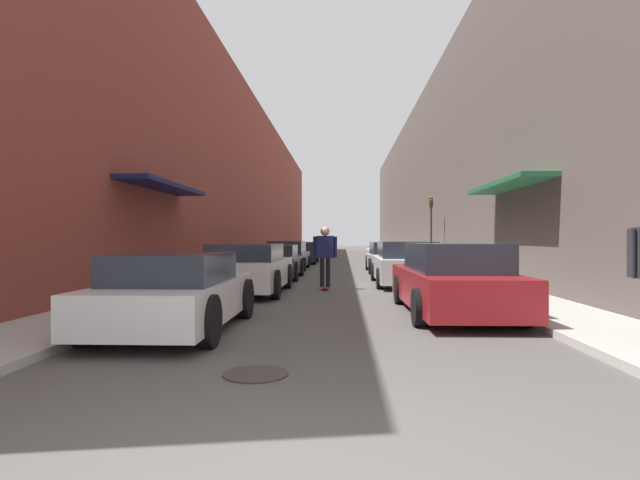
{
  "coord_description": "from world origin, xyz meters",
  "views": [
    {
      "loc": [
        0.26,
        -2.71,
        1.46
      ],
      "look_at": [
        -0.38,
        11.27,
        1.41
      ],
      "focal_mm": 28.0,
      "sensor_mm": 36.0,
      "label": 1
    }
  ],
  "objects_px": {
    "parked_car_left_1": "(248,269)",
    "skateboarder": "(325,251)",
    "parked_car_right_0": "(452,280)",
    "parked_car_left_3": "(287,256)",
    "parked_car_left_2": "(274,262)",
    "parked_car_right_2": "(390,258)",
    "traffic_light": "(431,224)",
    "manhole_cover": "(256,374)",
    "parked_car_left_0": "(176,293)",
    "parked_car_right_1": "(405,264)",
    "parked_car_left_4": "(300,253)"
  },
  "relations": [
    {
      "from": "parked_car_left_1",
      "to": "skateboarder",
      "type": "height_order",
      "value": "skateboarder"
    },
    {
      "from": "parked_car_left_1",
      "to": "parked_car_right_0",
      "type": "bearing_deg",
      "value": -36.61
    },
    {
      "from": "parked_car_right_0",
      "to": "parked_car_left_3",
      "type": "bearing_deg",
      "value": 109.01
    },
    {
      "from": "parked_car_left_2",
      "to": "parked_car_right_2",
      "type": "distance_m",
      "value": 5.8
    },
    {
      "from": "traffic_light",
      "to": "manhole_cover",
      "type": "bearing_deg",
      "value": -105.37
    },
    {
      "from": "parked_car_right_2",
      "to": "parked_car_left_3",
      "type": "bearing_deg",
      "value": 159.38
    },
    {
      "from": "parked_car_left_0",
      "to": "parked_car_left_3",
      "type": "height_order",
      "value": "parked_car_left_3"
    },
    {
      "from": "parked_car_left_2",
      "to": "parked_car_right_1",
      "type": "xyz_separation_m",
      "value": [
        4.45,
        -2.2,
        0.05
      ]
    },
    {
      "from": "parked_car_right_2",
      "to": "skateboarder",
      "type": "height_order",
      "value": "skateboarder"
    },
    {
      "from": "parked_car_left_1",
      "to": "skateboarder",
      "type": "relative_size",
      "value": 2.39
    },
    {
      "from": "parked_car_right_0",
      "to": "skateboarder",
      "type": "distance_m",
      "value": 5.22
    },
    {
      "from": "skateboarder",
      "to": "parked_car_right_0",
      "type": "bearing_deg",
      "value": -60.02
    },
    {
      "from": "parked_car_left_2",
      "to": "manhole_cover",
      "type": "height_order",
      "value": "parked_car_left_2"
    },
    {
      "from": "parked_car_right_0",
      "to": "skateboarder",
      "type": "relative_size",
      "value": 2.6
    },
    {
      "from": "parked_car_left_0",
      "to": "parked_car_left_4",
      "type": "bearing_deg",
      "value": 89.71
    },
    {
      "from": "parked_car_right_0",
      "to": "traffic_light",
      "type": "bearing_deg",
      "value": 81.61
    },
    {
      "from": "parked_car_left_3",
      "to": "traffic_light",
      "type": "distance_m",
      "value": 7.01
    },
    {
      "from": "parked_car_right_1",
      "to": "skateboarder",
      "type": "height_order",
      "value": "skateboarder"
    },
    {
      "from": "parked_car_left_2",
      "to": "parked_car_left_3",
      "type": "bearing_deg",
      "value": 91.24
    },
    {
      "from": "parked_car_left_0",
      "to": "parked_car_left_4",
      "type": "distance_m",
      "value": 21.15
    },
    {
      "from": "traffic_light",
      "to": "parked_car_left_2",
      "type": "bearing_deg",
      "value": -137.85
    },
    {
      "from": "parked_car_right_1",
      "to": "parked_car_right_2",
      "type": "height_order",
      "value": "parked_car_right_1"
    },
    {
      "from": "skateboarder",
      "to": "traffic_light",
      "type": "distance_m",
      "value": 10.94
    },
    {
      "from": "parked_car_left_4",
      "to": "parked_car_right_0",
      "type": "relative_size",
      "value": 1.02
    },
    {
      "from": "parked_car_left_1",
      "to": "parked_car_right_0",
      "type": "distance_m",
      "value": 5.75
    },
    {
      "from": "parked_car_left_4",
      "to": "traffic_light",
      "type": "xyz_separation_m",
      "value": [
        6.72,
        -4.91,
        1.55
      ]
    },
    {
      "from": "parked_car_left_1",
      "to": "parked_car_left_2",
      "type": "height_order",
      "value": "parked_car_left_1"
    },
    {
      "from": "parked_car_left_0",
      "to": "parked_car_right_1",
      "type": "relative_size",
      "value": 0.88
    },
    {
      "from": "manhole_cover",
      "to": "traffic_light",
      "type": "height_order",
      "value": "traffic_light"
    },
    {
      "from": "parked_car_right_2",
      "to": "traffic_light",
      "type": "height_order",
      "value": "traffic_light"
    },
    {
      "from": "parked_car_left_2",
      "to": "parked_car_right_2",
      "type": "relative_size",
      "value": 0.95
    },
    {
      "from": "parked_car_left_3",
      "to": "manhole_cover",
      "type": "relative_size",
      "value": 6.29
    },
    {
      "from": "parked_car_left_4",
      "to": "traffic_light",
      "type": "relative_size",
      "value": 1.46
    },
    {
      "from": "parked_car_left_0",
      "to": "parked_car_left_2",
      "type": "distance_m",
      "value": 10.18
    },
    {
      "from": "parked_car_right_0",
      "to": "skateboarder",
      "type": "xyz_separation_m",
      "value": [
        -2.6,
        4.51,
        0.45
      ]
    },
    {
      "from": "skateboarder",
      "to": "manhole_cover",
      "type": "bearing_deg",
      "value": -92.76
    },
    {
      "from": "parked_car_left_3",
      "to": "skateboarder",
      "type": "height_order",
      "value": "skateboarder"
    },
    {
      "from": "parked_car_left_4",
      "to": "parked_car_right_0",
      "type": "distance_m",
      "value": 19.78
    },
    {
      "from": "parked_car_left_1",
      "to": "parked_car_right_2",
      "type": "distance_m",
      "value": 9.62
    },
    {
      "from": "parked_car_left_2",
      "to": "parked_car_right_1",
      "type": "relative_size",
      "value": 0.88
    },
    {
      "from": "parked_car_left_2",
      "to": "parked_car_right_0",
      "type": "bearing_deg",
      "value": -60.96
    },
    {
      "from": "parked_car_left_1",
      "to": "manhole_cover",
      "type": "xyz_separation_m",
      "value": [
        1.59,
        -7.8,
        -0.64
      ]
    },
    {
      "from": "parked_car_left_3",
      "to": "parked_car_right_0",
      "type": "distance_m",
      "value": 14.44
    },
    {
      "from": "parked_car_right_2",
      "to": "manhole_cover",
      "type": "distance_m",
      "value": 16.56
    },
    {
      "from": "parked_car_right_0",
      "to": "skateboarder",
      "type": "height_order",
      "value": "skateboarder"
    },
    {
      "from": "parked_car_right_2",
      "to": "manhole_cover",
      "type": "bearing_deg",
      "value": -100.26
    },
    {
      "from": "parked_car_right_2",
      "to": "parked_car_left_2",
      "type": "bearing_deg",
      "value": -140.98
    },
    {
      "from": "parked_car_left_1",
      "to": "parked_car_left_3",
      "type": "relative_size",
      "value": 0.97
    },
    {
      "from": "parked_car_left_2",
      "to": "parked_car_right_1",
      "type": "height_order",
      "value": "parked_car_right_1"
    },
    {
      "from": "parked_car_left_1",
      "to": "parked_car_right_2",
      "type": "relative_size",
      "value": 1.0
    }
  ]
}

